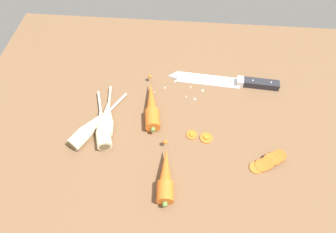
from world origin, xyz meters
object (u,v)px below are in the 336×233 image
object	(u,v)px
carrot_slice_stray_mid	(192,135)
whole_carrot_second	(165,176)
whole_carrot	(152,106)
parsnip_mid_left	(102,127)
parsnip_mid_right	(107,117)
parsnip_front	(91,127)
chefs_knife	(222,80)
carrot_slice_stack	(268,162)
carrot_slice_stray_near	(206,138)

from	to	relation	value
carrot_slice_stray_mid	whole_carrot_second	bearing A→B (deg)	-113.76
whole_carrot	parsnip_mid_left	world-z (taller)	whole_carrot
whole_carrot_second	parsnip_mid_right	bearing A→B (deg)	137.28
whole_carrot_second	parsnip_mid_left	distance (cm)	23.16
parsnip_front	parsnip_mid_left	bearing A→B (deg)	5.24
chefs_knife	parsnip_mid_right	xyz separation A→B (cm)	(-33.11, -18.42, 1.33)
carrot_slice_stack	whole_carrot	bearing A→B (deg)	154.56
whole_carrot	carrot_slice_stack	xyz separation A→B (cm)	(32.11, -15.27, -1.02)
chefs_knife	carrot_slice_stack	bearing A→B (deg)	-68.57
whole_carrot	carrot_slice_stack	size ratio (longest dim) A/B	2.23
carrot_slice_stray_mid	parsnip_mid_left	bearing A→B (deg)	-178.77
whole_carrot_second	carrot_slice_stack	bearing A→B (deg)	14.28
whole_carrot_second	parsnip_mid_left	bearing A→B (deg)	144.43
carrot_slice_stray_mid	whole_carrot	bearing A→B (deg)	146.97
parsnip_front	carrot_slice_stack	world-z (taller)	parsnip_front
carrot_slice_stray_near	carrot_slice_stray_mid	distance (cm)	4.10
parsnip_front	carrot_slice_stack	xyz separation A→B (cm)	(48.08, -6.54, -0.90)
carrot_slice_stray_mid	carrot_slice_stack	bearing A→B (deg)	-20.27
whole_carrot	parsnip_mid_right	distance (cm)	13.25
chefs_knife	carrot_slice_stack	size ratio (longest dim) A/B	3.65
whole_carrot	carrot_slice_stray_near	distance (cm)	18.41
whole_carrot	carrot_slice_stray_near	xyz separation A→B (cm)	(16.20, -8.55, -1.74)
parsnip_mid_right	carrot_slice_stray_near	world-z (taller)	parsnip_mid_right
parsnip_front	parsnip_mid_left	world-z (taller)	same
chefs_knife	carrot_slice_stack	world-z (taller)	carrot_slice_stack
parsnip_mid_left	carrot_slice_stack	distance (cm)	45.48
chefs_knife	whole_carrot	xyz separation A→B (cm)	(-20.88, -13.34, 1.45)
parsnip_mid_left	parsnip_mid_right	xyz separation A→B (cm)	(0.61, 3.36, 0.00)
parsnip_mid_right	carrot_slice_stray_near	distance (cm)	28.70
whole_carrot_second	parsnip_mid_right	xyz separation A→B (cm)	(-18.23, 16.83, -0.12)
chefs_knife	parsnip_mid_left	size ratio (longest dim) A/B	1.71
whole_carrot_second	carrot_slice_stray_mid	world-z (taller)	whole_carrot_second
parsnip_front	carrot_slice_stack	size ratio (longest dim) A/B	2.22
whole_carrot	parsnip_mid_right	world-z (taller)	whole_carrot
whole_carrot_second	carrot_slice_stray_mid	distance (cm)	15.41
chefs_knife	whole_carrot_second	world-z (taller)	whole_carrot_second
whole_carrot	parsnip_mid_left	distance (cm)	15.37
whole_carrot_second	carrot_slice_stack	xyz separation A→B (cm)	(26.11, 6.64, -1.02)
carrot_slice_stack	whole_carrot_second	bearing A→B (deg)	-165.72
carrot_slice_stray_near	parsnip_front	bearing A→B (deg)	-179.69
whole_carrot	whole_carrot_second	bearing A→B (deg)	-74.70
whole_carrot_second	parsnip_front	xyz separation A→B (cm)	(-21.97, 13.19, -0.12)
parsnip_mid_left	carrot_slice_stack	xyz separation A→B (cm)	(44.95, -6.83, -0.90)
parsnip_mid_right	carrot_slice_stray_near	bearing A→B (deg)	-6.96
parsnip_mid_left	parsnip_mid_right	distance (cm)	3.42
parsnip_mid_right	chefs_knife	bearing A→B (deg)	29.09
parsnip_front	carrot_slice_stray_near	distance (cm)	32.22
chefs_knife	carrot_slice_stray_near	size ratio (longest dim) A/B	9.72
carrot_slice_stray_mid	parsnip_mid_right	bearing A→B (deg)	173.40
whole_carrot	parsnip_mid_left	size ratio (longest dim) A/B	1.04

